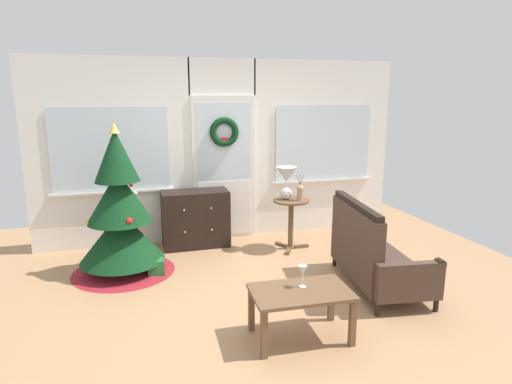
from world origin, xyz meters
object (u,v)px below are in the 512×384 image
object	(u,v)px
dresser_cabinet	(196,219)
flower_vase	(300,192)
wine_glass	(303,271)
coffee_table	(301,298)
settee_sofa	(372,254)
table_lamp	(286,179)
side_table	(291,214)
gift_box	(156,267)
christmas_tree	(120,219)

from	to	relation	value
dresser_cabinet	flower_vase	distance (m)	1.48
wine_glass	coffee_table	bearing A→B (deg)	-121.91
settee_sofa	coffee_table	bearing A→B (deg)	-145.85
coffee_table	table_lamp	bearing A→B (deg)	73.59
table_lamp	flower_vase	xyz separation A→B (m)	(0.16, -0.10, -0.17)
side_table	table_lamp	bearing A→B (deg)	146.31
dresser_cabinet	gift_box	bearing A→B (deg)	-123.73
wine_glass	settee_sofa	bearing A→B (deg)	32.85
coffee_table	gift_box	size ratio (longest dim) A/B	4.52
table_lamp	flower_vase	world-z (taller)	table_lamp
flower_vase	gift_box	bearing A→B (deg)	-169.35
christmas_tree	settee_sofa	xyz separation A→B (m)	(2.61, -1.17, -0.27)
side_table	gift_box	bearing A→B (deg)	-166.98
dresser_cabinet	table_lamp	distance (m)	1.37
flower_vase	side_table	bearing A→B (deg)	149.04
flower_vase	coffee_table	distance (m)	2.27
settee_sofa	gift_box	size ratio (longest dim) A/B	7.69
wine_glass	table_lamp	bearing A→B (deg)	74.09
settee_sofa	table_lamp	size ratio (longest dim) A/B	3.32
coffee_table	christmas_tree	bearing A→B (deg)	127.56
dresser_cabinet	wine_glass	world-z (taller)	dresser_cabinet
dresser_cabinet	gift_box	xyz separation A→B (m)	(-0.60, -0.90, -0.29)
dresser_cabinet	flower_vase	size ratio (longest dim) A/B	2.58
side_table	wine_glass	size ratio (longest dim) A/B	3.53
coffee_table	flower_vase	bearing A→B (deg)	68.90
table_lamp	coffee_table	size ratio (longest dim) A/B	0.51
coffee_table	dresser_cabinet	bearing A→B (deg)	101.24
christmas_tree	gift_box	bearing A→B (deg)	-30.22
christmas_tree	flower_vase	size ratio (longest dim) A/B	5.03
side_table	dresser_cabinet	bearing A→B (deg)	158.71
christmas_tree	settee_sofa	world-z (taller)	christmas_tree
settee_sofa	coffee_table	xyz separation A→B (m)	(-1.12, -0.76, -0.00)
settee_sofa	wine_glass	xyz separation A→B (m)	(-1.08, -0.70, 0.21)
christmas_tree	gift_box	xyz separation A→B (m)	(0.37, -0.21, -0.55)
side_table	coffee_table	bearing A→B (deg)	-108.17
christmas_tree	flower_vase	world-z (taller)	christmas_tree
christmas_tree	wine_glass	distance (m)	2.41
flower_vase	wine_glass	world-z (taller)	flower_vase
side_table	table_lamp	world-z (taller)	table_lamp
christmas_tree	side_table	world-z (taller)	christmas_tree
coffee_table	wine_glass	bearing A→B (deg)	58.09
settee_sofa	wine_glass	world-z (taller)	settee_sofa
side_table	wine_glass	distance (m)	2.18
table_lamp	coffee_table	world-z (taller)	table_lamp
settee_sofa	side_table	world-z (taller)	settee_sofa
table_lamp	wine_glass	xyz separation A→B (m)	(-0.60, -2.12, -0.39)
coffee_table	wine_glass	world-z (taller)	wine_glass
side_table	coffee_table	size ratio (longest dim) A/B	0.80
coffee_table	gift_box	xyz separation A→B (m)	(-1.12, 1.72, -0.28)
dresser_cabinet	side_table	size ratio (longest dim) A/B	1.31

